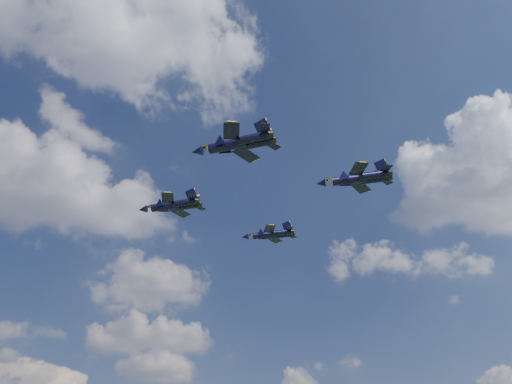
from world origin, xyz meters
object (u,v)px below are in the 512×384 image
object	(u,v)px
jet_lead	(164,206)
jet_left	(225,146)
jet_right	(263,235)
jet_slot	(347,180)

from	to	relation	value
jet_lead	jet_left	bearing A→B (deg)	-130.33
jet_lead	jet_right	bearing A→B (deg)	-39.20
jet_lead	jet_slot	xyz separation A→B (m)	(33.34, -23.30, 0.72)
jet_right	jet_slot	world-z (taller)	jet_slot
jet_left	jet_slot	world-z (taller)	jet_left
jet_left	jet_slot	xyz separation A→B (m)	(26.94, 2.04, -0.55)
jet_slot	jet_lead	bearing A→B (deg)	89.59
jet_lead	jet_left	world-z (taller)	jet_left
jet_slot	jet_right	bearing A→B (deg)	46.87
jet_lead	jet_right	size ratio (longest dim) A/B	1.08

